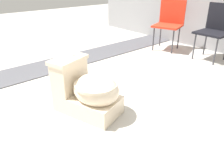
% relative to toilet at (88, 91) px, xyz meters
% --- Properties ---
extents(ground_plane, '(14.00, 14.00, 0.00)m').
position_rel_toilet_xyz_m(ground_plane, '(-0.01, -0.13, -0.22)').
color(ground_plane, '#B7B2A8').
extents(gravel_strip, '(0.56, 8.00, 0.01)m').
position_rel_toilet_xyz_m(gravel_strip, '(-1.32, 0.37, -0.21)').
color(gravel_strip, '#4C4C51').
rests_on(gravel_strip, ground).
extents(toilet, '(0.71, 0.54, 0.52)m').
position_rel_toilet_xyz_m(toilet, '(0.00, 0.00, 0.00)').
color(toilet, beige).
rests_on(toilet, ground).
extents(folding_chair_left, '(0.55, 0.55, 0.83)m').
position_rel_toilet_xyz_m(folding_chair_left, '(-0.77, 2.28, 0.29)').
color(folding_chair_left, red).
rests_on(folding_chair_left, ground).
extents(folding_chair_middle, '(0.44, 0.44, 0.83)m').
position_rel_toilet_xyz_m(folding_chair_middle, '(0.02, 2.36, 0.29)').
color(folding_chair_middle, black).
rests_on(folding_chair_middle, ground).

